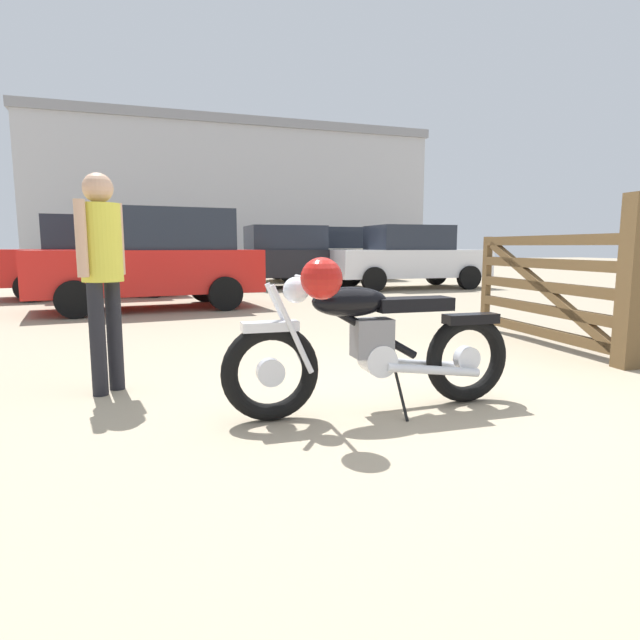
{
  "coord_description": "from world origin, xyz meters",
  "views": [
    {
      "loc": [
        -1.73,
        -3.26,
        1.12
      ],
      "look_at": [
        -0.47,
        0.69,
        0.54
      ],
      "focal_mm": 29.39,
      "sensor_mm": 36.0,
      "label": 1
    }
  ],
  "objects_px": {
    "pale_sedan_back": "(408,257)",
    "dark_sedan_left": "(152,258)",
    "bystander": "(102,260)",
    "blue_hatchback_right": "(285,257)",
    "silver_sedan_mid": "(330,252)",
    "timber_gate": "(561,285)",
    "vintage_motorcycle": "(369,341)",
    "red_hatchback_near": "(96,256)"
  },
  "relations": [
    {
      "from": "bystander",
      "to": "red_hatchback_near",
      "type": "height_order",
      "value": "red_hatchback_near"
    },
    {
      "from": "dark_sedan_left",
      "to": "vintage_motorcycle",
      "type": "bearing_deg",
      "value": 94.4
    },
    {
      "from": "vintage_motorcycle",
      "to": "timber_gate",
      "type": "bearing_deg",
      "value": -152.77
    },
    {
      "from": "dark_sedan_left",
      "to": "blue_hatchback_right",
      "type": "bearing_deg",
      "value": -137.22
    },
    {
      "from": "pale_sedan_back",
      "to": "vintage_motorcycle",
      "type": "bearing_deg",
      "value": -117.88
    },
    {
      "from": "red_hatchback_near",
      "to": "silver_sedan_mid",
      "type": "distance_m",
      "value": 7.87
    },
    {
      "from": "blue_hatchback_right",
      "to": "silver_sedan_mid",
      "type": "distance_m",
      "value": 3.42
    },
    {
      "from": "timber_gate",
      "to": "red_hatchback_near",
      "type": "height_order",
      "value": "red_hatchback_near"
    },
    {
      "from": "vintage_motorcycle",
      "to": "dark_sedan_left",
      "type": "distance_m",
      "value": 6.86
    },
    {
      "from": "timber_gate",
      "to": "vintage_motorcycle",
      "type": "bearing_deg",
      "value": 119.93
    },
    {
      "from": "silver_sedan_mid",
      "to": "dark_sedan_left",
      "type": "height_order",
      "value": "dark_sedan_left"
    },
    {
      "from": "bystander",
      "to": "pale_sedan_back",
      "type": "bearing_deg",
      "value": 88.47
    },
    {
      "from": "bystander",
      "to": "pale_sedan_back",
      "type": "height_order",
      "value": "pale_sedan_back"
    },
    {
      "from": "silver_sedan_mid",
      "to": "blue_hatchback_right",
      "type": "bearing_deg",
      "value": 50.14
    },
    {
      "from": "red_hatchback_near",
      "to": "dark_sedan_left",
      "type": "relative_size",
      "value": 1.0
    },
    {
      "from": "pale_sedan_back",
      "to": "silver_sedan_mid",
      "type": "relative_size",
      "value": 0.9
    },
    {
      "from": "silver_sedan_mid",
      "to": "pale_sedan_back",
      "type": "bearing_deg",
      "value": 103.3
    },
    {
      "from": "vintage_motorcycle",
      "to": "dark_sedan_left",
      "type": "height_order",
      "value": "dark_sedan_left"
    },
    {
      "from": "blue_hatchback_right",
      "to": "dark_sedan_left",
      "type": "xyz_separation_m",
      "value": [
        -3.48,
        -4.14,
        0.08
      ]
    },
    {
      "from": "red_hatchback_near",
      "to": "pale_sedan_back",
      "type": "bearing_deg",
      "value": 173.13
    },
    {
      "from": "timber_gate",
      "to": "pale_sedan_back",
      "type": "xyz_separation_m",
      "value": [
        2.36,
        8.19,
        0.13
      ]
    },
    {
      "from": "red_hatchback_near",
      "to": "silver_sedan_mid",
      "type": "xyz_separation_m",
      "value": [
        6.86,
        3.87,
        0.02
      ]
    },
    {
      "from": "blue_hatchback_right",
      "to": "silver_sedan_mid",
      "type": "xyz_separation_m",
      "value": [
        2.19,
        2.62,
        0.1
      ]
    },
    {
      "from": "timber_gate",
      "to": "blue_hatchback_right",
      "type": "distance_m",
      "value": 9.47
    },
    {
      "from": "silver_sedan_mid",
      "to": "dark_sedan_left",
      "type": "distance_m",
      "value": 8.82
    },
    {
      "from": "vintage_motorcycle",
      "to": "red_hatchback_near",
      "type": "relative_size",
      "value": 0.51
    },
    {
      "from": "bystander",
      "to": "blue_hatchback_right",
      "type": "relative_size",
      "value": 0.4
    },
    {
      "from": "vintage_motorcycle",
      "to": "blue_hatchback_right",
      "type": "relative_size",
      "value": 0.5
    },
    {
      "from": "vintage_motorcycle",
      "to": "red_hatchback_near",
      "type": "xyz_separation_m",
      "value": [
        -2.56,
        9.59,
        0.43
      ]
    },
    {
      "from": "pale_sedan_back",
      "to": "dark_sedan_left",
      "type": "bearing_deg",
      "value": -155.67
    },
    {
      "from": "vintage_motorcycle",
      "to": "bystander",
      "type": "distance_m",
      "value": 2.1
    },
    {
      "from": "timber_gate",
      "to": "silver_sedan_mid",
      "type": "height_order",
      "value": "silver_sedan_mid"
    },
    {
      "from": "timber_gate",
      "to": "silver_sedan_mid",
      "type": "distance_m",
      "value": 12.15
    },
    {
      "from": "dark_sedan_left",
      "to": "red_hatchback_near",
      "type": "bearing_deg",
      "value": -74.77
    },
    {
      "from": "red_hatchback_near",
      "to": "pale_sedan_back",
      "type": "distance_m",
      "value": 7.77
    },
    {
      "from": "timber_gate",
      "to": "dark_sedan_left",
      "type": "height_order",
      "value": "dark_sedan_left"
    },
    {
      "from": "vintage_motorcycle",
      "to": "red_hatchback_near",
      "type": "bearing_deg",
      "value": -74.08
    },
    {
      "from": "blue_hatchback_right",
      "to": "silver_sedan_mid",
      "type": "height_order",
      "value": "silver_sedan_mid"
    },
    {
      "from": "pale_sedan_back",
      "to": "dark_sedan_left",
      "type": "xyz_separation_m",
      "value": [
        -6.58,
        -2.89,
        0.08
      ]
    },
    {
      "from": "pale_sedan_back",
      "to": "red_hatchback_near",
      "type": "bearing_deg",
      "value": -179.33
    },
    {
      "from": "red_hatchback_near",
      "to": "blue_hatchback_right",
      "type": "distance_m",
      "value": 4.83
    },
    {
      "from": "red_hatchback_near",
      "to": "vintage_motorcycle",
      "type": "bearing_deg",
      "value": 98.03
    }
  ]
}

